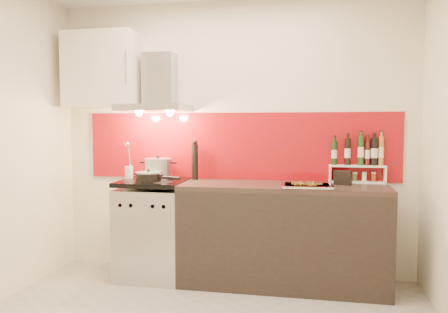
% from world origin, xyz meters
% --- Properties ---
extents(back_wall, '(3.40, 0.02, 2.60)m').
position_xyz_m(back_wall, '(0.00, 1.40, 1.30)').
color(back_wall, silver).
rests_on(back_wall, ground).
extents(backsplash, '(3.00, 0.02, 0.64)m').
position_xyz_m(backsplash, '(0.05, 1.39, 1.22)').
color(backsplash, maroon).
rests_on(backsplash, back_wall).
extents(range_stove, '(0.60, 0.60, 0.91)m').
position_xyz_m(range_stove, '(-0.70, 1.10, 0.44)').
color(range_stove, '#B7B7BA').
rests_on(range_stove, ground).
extents(counter, '(1.80, 0.60, 0.90)m').
position_xyz_m(counter, '(0.50, 1.10, 0.45)').
color(counter, black).
rests_on(counter, ground).
extents(range_hood, '(0.62, 0.50, 0.61)m').
position_xyz_m(range_hood, '(-0.70, 1.24, 1.74)').
color(range_hood, '#B7B7BA').
rests_on(range_hood, back_wall).
extents(upper_cabinet, '(0.70, 0.35, 0.72)m').
position_xyz_m(upper_cabinet, '(-1.25, 1.22, 1.95)').
color(upper_cabinet, white).
rests_on(upper_cabinet, back_wall).
extents(stock_pot, '(0.27, 0.27, 0.23)m').
position_xyz_m(stock_pot, '(-0.70, 1.23, 1.01)').
color(stock_pot, '#B7B7BA').
rests_on(stock_pot, range_stove).
extents(saute_pan, '(0.45, 0.24, 0.11)m').
position_xyz_m(saute_pan, '(-0.71, 1.02, 0.95)').
color(saute_pan, black).
rests_on(saute_pan, range_stove).
extents(utensil_jar, '(0.08, 0.11, 0.37)m').
position_xyz_m(utensil_jar, '(-0.97, 1.17, 1.01)').
color(utensil_jar, silver).
rests_on(utensil_jar, range_stove).
extents(pepper_mill, '(0.06, 0.06, 0.38)m').
position_xyz_m(pepper_mill, '(-0.35, 1.29, 1.08)').
color(pepper_mill, black).
rests_on(pepper_mill, counter).
extents(step_shelf, '(0.50, 0.14, 0.42)m').
position_xyz_m(step_shelf, '(1.17, 1.34, 1.09)').
color(step_shelf, white).
rests_on(step_shelf, counter).
extents(caddy_box, '(0.16, 0.11, 0.13)m').
position_xyz_m(caddy_box, '(1.01, 1.17, 0.96)').
color(caddy_box, black).
rests_on(caddy_box, counter).
extents(baking_tray, '(0.44, 0.35, 0.03)m').
position_xyz_m(baking_tray, '(0.71, 0.97, 0.92)').
color(baking_tray, silver).
rests_on(baking_tray, counter).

